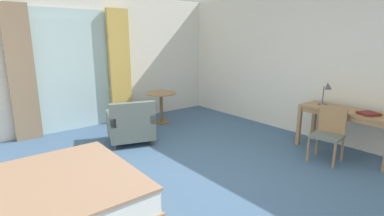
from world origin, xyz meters
The scene contains 13 objects.
ground centered at (0.00, 0.00, -0.05)m, with size 6.71×7.75×0.10m, color #426084.
wall_back centered at (0.00, 3.62, 1.39)m, with size 6.31×0.12×2.78m, color silver.
wall_right centered at (3.09, 0.00, 1.39)m, with size 0.12×7.35×2.78m, color silver.
balcony_glass_door centered at (-0.32, 3.54, 1.22)m, with size 1.49×0.02×2.44m, color silver.
curtain_panel_left centered at (-1.28, 3.44, 1.24)m, with size 0.45×0.10×2.49m, color #897056.
curtain_panel_right centered at (0.65, 3.44, 1.24)m, with size 0.48×0.10×2.49m, color tan.
bed centered at (-1.92, 0.18, 0.30)m, with size 2.01×1.64×1.17m.
writing_desk centered at (2.68, -0.66, 0.66)m, with size 0.56×1.48×0.75m.
desk_chair centered at (2.19, -0.62, 0.48)m, with size 0.46×0.48×0.85m.
desk_lamp centered at (2.64, -0.28, 1.02)m, with size 0.26×0.27×0.44m.
closed_book centered at (2.60, -0.99, 0.77)m, with size 0.26×0.24×0.04m, color maroon.
armchair_by_window centered at (0.14, 2.03, 0.33)m, with size 0.98×0.98×0.81m.
round_cafe_table centered at (1.29, 2.79, 0.51)m, with size 0.68×0.68×0.69m.
Camera 1 is at (-2.23, -2.72, 1.91)m, focal length 27.78 mm.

